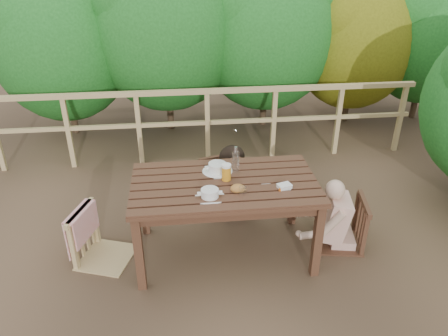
{
  "coord_description": "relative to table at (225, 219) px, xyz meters",
  "views": [
    {
      "loc": [
        -0.38,
        -3.31,
        2.71
      ],
      "look_at": [
        0.0,
        0.05,
        0.9
      ],
      "focal_mm": 34.5,
      "sensor_mm": 36.0,
      "label": 1
    }
  ],
  "objects": [
    {
      "name": "soup_near",
      "position": [
        -0.15,
        -0.23,
        0.43
      ],
      "size": [
        0.25,
        0.25,
        0.08
      ],
      "primitive_type": "cylinder",
      "color": "white",
      "rests_on": "table"
    },
    {
      "name": "soup_far",
      "position": [
        -0.04,
        0.21,
        0.43
      ],
      "size": [
        0.28,
        0.28,
        0.09
      ],
      "primitive_type": "cylinder",
      "color": "white",
      "rests_on": "table"
    },
    {
      "name": "chair_left",
      "position": [
        -1.13,
        0.03,
        0.1
      ],
      "size": [
        0.61,
        0.61,
        0.96
      ],
      "primitive_type": "cube",
      "rotation": [
        0.0,
        0.0,
        1.24
      ],
      "color": "tan",
      "rests_on": "ground"
    },
    {
      "name": "chair_far",
      "position": [
        0.12,
        0.82,
        0.12
      ],
      "size": [
        0.61,
        0.61,
        1.01
      ],
      "primitive_type": "cube",
      "rotation": [
        0.0,
        0.0,
        0.23
      ],
      "color": "#3F2518",
      "rests_on": "ground"
    },
    {
      "name": "diner_right",
      "position": [
        1.18,
        0.02,
        0.19
      ],
      "size": [
        0.65,
        0.56,
        1.16
      ],
      "primitive_type": null,
      "rotation": [
        0.0,
        0.0,
        1.39
      ],
      "color": "#D7A492",
      "rests_on": "ground"
    },
    {
      "name": "beer_glass",
      "position": [
        0.02,
        0.04,
        0.47
      ],
      "size": [
        0.09,
        0.09,
        0.17
      ],
      "primitive_type": "cylinder",
      "color": "orange",
      "rests_on": "table"
    },
    {
      "name": "tumbler",
      "position": [
        0.13,
        -0.22,
        0.42
      ],
      "size": [
        0.07,
        0.07,
        0.08
      ],
      "primitive_type": "cylinder",
      "color": "white",
      "rests_on": "table"
    },
    {
      "name": "chair_right",
      "position": [
        1.15,
        0.02,
        0.08
      ],
      "size": [
        0.54,
        0.54,
        0.92
      ],
      "primitive_type": "cube",
      "rotation": [
        0.0,
        0.0,
        -1.76
      ],
      "color": "#3F2518",
      "rests_on": "ground"
    },
    {
      "name": "woman",
      "position": [
        0.12,
        0.84,
        0.23
      ],
      "size": [
        0.62,
        0.71,
        1.23
      ],
      "primitive_type": null,
      "rotation": [
        0.0,
        0.0,
        3.38
      ],
      "color": "black",
      "rests_on": "ground"
    },
    {
      "name": "butter_tub",
      "position": [
        0.5,
        -0.16,
        0.41
      ],
      "size": [
        0.14,
        0.12,
        0.05
      ],
      "primitive_type": "cube",
      "rotation": [
        0.0,
        0.0,
        0.29
      ],
      "color": "white",
      "rests_on": "table"
    },
    {
      "name": "bread_roll",
      "position": [
        0.09,
        -0.16,
        0.42
      ],
      "size": [
        0.13,
        0.1,
        0.08
      ],
      "primitive_type": "ellipsoid",
      "color": "#AF692C",
      "rests_on": "table"
    },
    {
      "name": "ground",
      "position": [
        0.0,
        0.0,
        -0.39
      ],
      "size": [
        60.0,
        60.0,
        0.0
      ],
      "primitive_type": "plane",
      "color": "brown",
      "rests_on": "ground"
    },
    {
      "name": "bottle",
      "position": [
        0.12,
        0.18,
        0.52
      ],
      "size": [
        0.07,
        0.07,
        0.27
      ],
      "primitive_type": "cylinder",
      "color": "white",
      "rests_on": "table"
    },
    {
      "name": "hedge_row",
      "position": [
        0.4,
        3.2,
        1.51
      ],
      "size": [
        6.6,
        1.6,
        3.8
      ],
      "primitive_type": null,
      "color": "#1B5A1C",
      "rests_on": "ground"
    },
    {
      "name": "railing",
      "position": [
        0.0,
        2.0,
        0.12
      ],
      "size": [
        5.6,
        0.1,
        1.01
      ],
      "primitive_type": "cube",
      "color": "tan",
      "rests_on": "ground"
    },
    {
      "name": "table",
      "position": [
        0.0,
        0.0,
        0.0
      ],
      "size": [
        1.67,
        0.94,
        0.77
      ],
      "primitive_type": "cube",
      "color": "#3F2518",
      "rests_on": "ground"
    }
  ]
}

